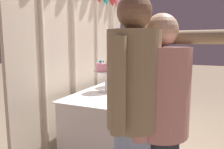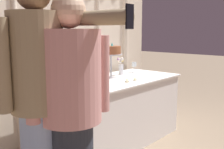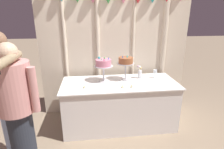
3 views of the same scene
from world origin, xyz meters
The scene contains 12 objects.
ground_plane centered at (0.00, 0.00, 0.00)m, with size 24.00×24.00×0.00m, color gray.
draped_curtain centered at (0.03, 0.64, 1.35)m, with size 2.66×0.18×2.46m.
cake_table centered at (0.00, 0.10, 0.38)m, with size 1.83×0.79×0.76m.
cake_display_nearleft centered at (-0.25, 0.19, 1.05)m, with size 0.30×0.30×0.40m.
cake_display_nearright centered at (0.11, 0.21, 1.08)m, with size 0.27×0.27×0.42m.
wine_glass centered at (0.63, 0.26, 0.86)m, with size 0.06×0.06×0.14m.
flower_vase centered at (0.37, 0.27, 0.88)m, with size 0.08×0.09×0.23m.
tealight_far_left centered at (-0.55, -0.06, 0.77)m, with size 0.04×0.04×0.04m.
tealight_near_left centered at (0.01, -0.11, 0.77)m, with size 0.05×0.05×0.04m.
tealight_near_right centered at (0.14, -0.12, 0.77)m, with size 0.04×0.04×0.04m.
guest_man_dark_suit centered at (-1.27, -0.68, 0.83)m, with size 0.53×0.47×1.54m.
guest_girl_blue_dress centered at (-1.41, -0.55, 0.91)m, with size 0.49×0.71×1.64m.
Camera 1 is at (-2.62, -0.94, 1.36)m, focal length 34.39 mm.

